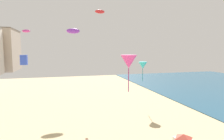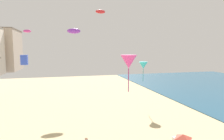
% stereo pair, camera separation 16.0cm
% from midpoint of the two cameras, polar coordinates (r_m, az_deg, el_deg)
% --- Properties ---
extents(kite_magenta_delta, '(1.66, 1.66, 3.77)m').
position_cam_midpoint_polar(kite_magenta_delta, '(19.07, 4.82, 2.50)').
color(kite_magenta_delta, '#DB3D9E').
extents(kite_purple_parafoil, '(2.18, 0.61, 0.85)m').
position_cam_midpoint_polar(kite_purple_parafoil, '(32.60, -11.79, 11.45)').
color(kite_purple_parafoil, purple).
extents(kite_magenta_parafoil_2, '(1.35, 0.37, 0.52)m').
position_cam_midpoint_polar(kite_magenta_parafoil_2, '(37.26, -24.58, 10.66)').
color(kite_magenta_parafoil_2, '#DB3D9E').
extents(kite_cyan_delta_2, '(1.32, 1.32, 2.99)m').
position_cam_midpoint_polar(kite_cyan_delta_2, '(29.08, 9.11, 1.39)').
color(kite_cyan_delta_2, '#2DB7CC').
extents(kite_blue_box, '(0.68, 0.68, 1.06)m').
position_cam_midpoint_polar(kite_blue_box, '(22.59, -25.23, 2.78)').
color(kite_blue_box, blue).
extents(kite_red_parafoil, '(1.52, 0.42, 0.59)m').
position_cam_midpoint_polar(kite_red_parafoil, '(30.81, -3.85, 17.17)').
color(kite_red_parafoil, red).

